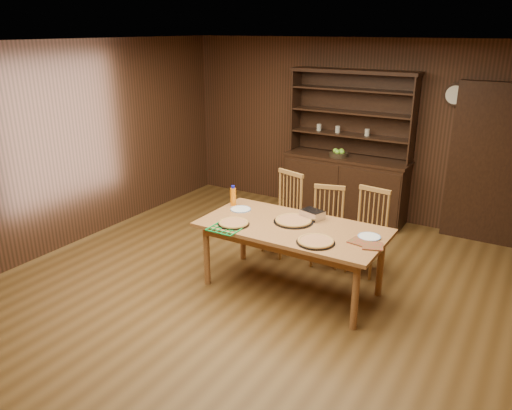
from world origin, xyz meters
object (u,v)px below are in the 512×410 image
Objects in this scene: china_hutch at (346,179)px; chair_center at (327,223)px; dining_table at (292,233)px; chair_right at (369,228)px; juice_bottle at (233,196)px; chair_left at (285,210)px.

chair_center is at bearing -76.35° from china_hutch.
chair_center is at bearing 87.56° from dining_table.
china_hutch is 2.28× the size of chair_center.
chair_right is 4.18× the size of juice_bottle.
chair_left is 1.09m from chair_right.
juice_bottle is at bearing -162.44° from chair_center.
chair_center is (0.58, -0.00, -0.05)m from chair_left.
chair_left is at bearing 60.21° from juice_bottle.
chair_left is 0.58m from chair_center.
chair_left is 4.38× the size of juice_bottle.
dining_table is at bearing -14.25° from juice_bottle.
chair_right is (0.54, 0.89, -0.14)m from dining_table.
juice_bottle reaches higher than dining_table.
chair_center is at bearing 16.84° from chair_left.
chair_left reaches higher than chair_center.
china_hutch reaches higher than juice_bottle.
chair_right is (1.09, 0.04, -0.03)m from chair_left.
china_hutch is at bearing 75.56° from juice_bottle.
china_hutch is 1.11× the size of dining_table.
chair_left reaches higher than juice_bottle.
chair_center is 0.51m from chair_right.
chair_right is at bearing -59.84° from china_hutch.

